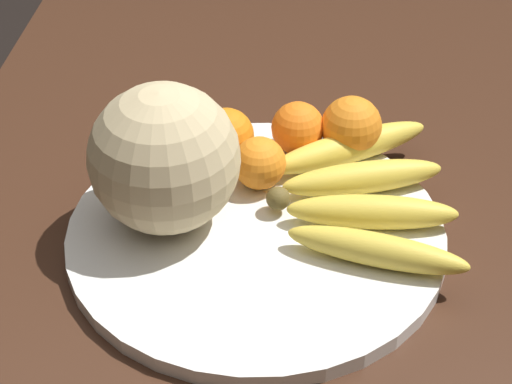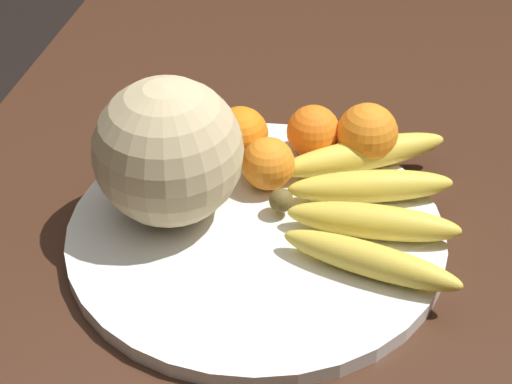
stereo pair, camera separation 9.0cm
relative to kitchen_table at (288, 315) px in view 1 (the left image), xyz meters
The scene contains 8 objects.
kitchen_table is the anchor object (origin of this frame).
fruit_bowl 0.11m from the kitchen_table, 62.36° to the left, with size 0.41×0.41×0.02m.
melon 0.24m from the kitchen_table, 77.36° to the left, with size 0.16×0.16×0.16m.
banana_bunch 0.17m from the kitchen_table, 47.98° to the right, with size 0.29×0.22×0.04m.
orange_front_left 0.18m from the kitchen_table, 22.60° to the left, with size 0.06×0.06×0.06m.
orange_front_right 0.24m from the kitchen_table, 20.35° to the right, with size 0.07×0.07×0.07m.
orange_mid_center 0.22m from the kitchen_table, 29.73° to the left, with size 0.07×0.07×0.07m.
orange_back_left 0.22m from the kitchen_table, ahead, with size 0.06×0.06×0.06m.
Camera 1 is at (-0.68, -0.02, 1.38)m, focal length 60.00 mm.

